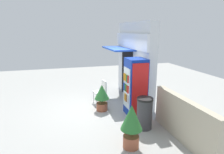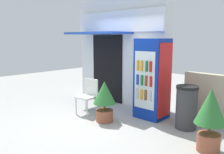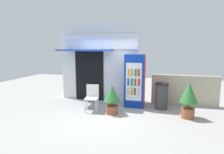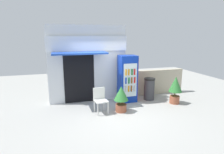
{
  "view_description": "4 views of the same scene",
  "coord_description": "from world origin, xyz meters",
  "px_view_note": "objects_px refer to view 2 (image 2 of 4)",
  "views": [
    {
      "loc": [
        6.47,
        -1.29,
        2.78
      ],
      "look_at": [
        -0.01,
        0.56,
        1.11
      ],
      "focal_mm": 30.29,
      "sensor_mm": 36.0,
      "label": 1
    },
    {
      "loc": [
        4.15,
        -3.69,
        1.94
      ],
      "look_at": [
        0.14,
        0.53,
        0.98
      ],
      "focal_mm": 38.62,
      "sensor_mm": 36.0,
      "label": 2
    },
    {
      "loc": [
        1.7,
        -5.5,
        2.08
      ],
      "look_at": [
        0.23,
        0.48,
        1.15
      ],
      "focal_mm": 29.32,
      "sensor_mm": 36.0,
      "label": 3
    },
    {
      "loc": [
        -1.79,
        -5.93,
        2.7
      ],
      "look_at": [
        0.17,
        0.73,
        1.15
      ],
      "focal_mm": 30.09,
      "sensor_mm": 36.0,
      "label": 4
    }
  ],
  "objects_px": {
    "potted_plant_near_shop": "(104,98)",
    "trash_bin": "(186,107)",
    "potted_plant_curbside": "(210,114)",
    "drink_cooler": "(152,79)",
    "plastic_chair": "(88,94)"
  },
  "relations": [
    {
      "from": "drink_cooler",
      "to": "potted_plant_near_shop",
      "type": "bearing_deg",
      "value": -122.0
    },
    {
      "from": "drink_cooler",
      "to": "plastic_chair",
      "type": "distance_m",
      "value": 1.66
    },
    {
      "from": "potted_plant_curbside",
      "to": "drink_cooler",
      "type": "bearing_deg",
      "value": 154.74
    },
    {
      "from": "drink_cooler",
      "to": "plastic_chair",
      "type": "bearing_deg",
      "value": -148.02
    },
    {
      "from": "potted_plant_near_shop",
      "to": "drink_cooler",
      "type": "bearing_deg",
      "value": 58.0
    },
    {
      "from": "drink_cooler",
      "to": "potted_plant_curbside",
      "type": "relative_size",
      "value": 1.73
    },
    {
      "from": "drink_cooler",
      "to": "potted_plant_curbside",
      "type": "distance_m",
      "value": 1.94
    },
    {
      "from": "plastic_chair",
      "to": "trash_bin",
      "type": "bearing_deg",
      "value": 17.88
    },
    {
      "from": "potted_plant_near_shop",
      "to": "plastic_chair",
      "type": "bearing_deg",
      "value": 168.45
    },
    {
      "from": "plastic_chair",
      "to": "trash_bin",
      "type": "height_order",
      "value": "trash_bin"
    },
    {
      "from": "drink_cooler",
      "to": "trash_bin",
      "type": "bearing_deg",
      "value": -6.08
    },
    {
      "from": "potted_plant_curbside",
      "to": "trash_bin",
      "type": "xyz_separation_m",
      "value": [
        -0.78,
        0.71,
        -0.19
      ]
    },
    {
      "from": "potted_plant_near_shop",
      "to": "trash_bin",
      "type": "xyz_separation_m",
      "value": [
        1.58,
        0.89,
        -0.09
      ]
    },
    {
      "from": "potted_plant_curbside",
      "to": "trash_bin",
      "type": "relative_size",
      "value": 1.19
    },
    {
      "from": "plastic_chair",
      "to": "potted_plant_curbside",
      "type": "height_order",
      "value": "potted_plant_curbside"
    }
  ]
}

